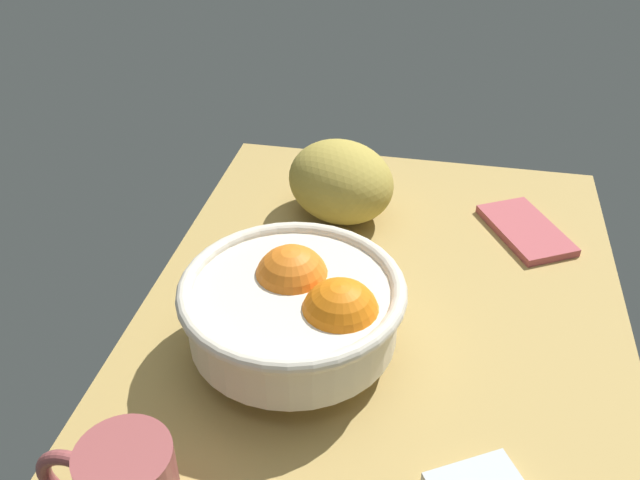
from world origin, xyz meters
TOP-DOWN VIEW (x-y plane):
  - ground_plane at (0.00, 0.00)cm, footprint 76.19×54.24cm
  - fruit_bowl at (6.76, -7.87)cm, footprint 22.70×22.70cm
  - bread_loaf at (-20.25, -8.13)cm, footprint 19.03×19.57cm
  - napkin_folded at (-20.48, 16.50)cm, footprint 15.26×12.93cm

SIDE VIEW (x-z plane):
  - ground_plane at x=0.00cm, z-range -3.00..0.00cm
  - napkin_folded at x=-20.48cm, z-range 0.00..1.05cm
  - bread_loaf at x=-20.25cm, z-range 0.00..10.41cm
  - fruit_bowl at x=6.76cm, z-range 0.67..11.78cm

